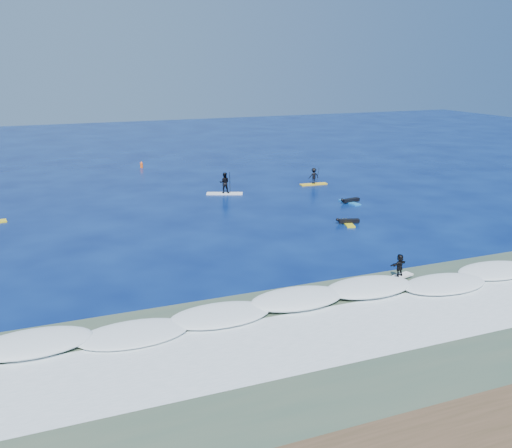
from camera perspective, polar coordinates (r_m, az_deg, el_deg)
name	(u,v)px	position (r m, az deg, el deg)	size (l,w,h in m)	color
ground	(274,241)	(37.24, 1.86, -1.68)	(160.00, 160.00, 0.00)	#030F42
shallow_water	(405,331)	(25.98, 14.65, -10.35)	(90.00, 13.00, 0.01)	#3C523F
breaking_wave	(356,297)	(28.96, 9.95, -7.24)	(40.00, 6.00, 0.30)	white
whitewater	(391,322)	(26.70, 13.37, -9.52)	(34.00, 5.00, 0.02)	silver
sup_paddler_center	(225,185)	(50.21, -3.17, 3.94)	(3.23, 1.92, 2.22)	white
sup_paddler_right	(314,177)	(54.30, 5.80, 4.68)	(2.65, 0.83, 1.83)	yellow
prone_paddler_near	(348,222)	(41.56, 9.15, 0.23)	(1.71, 2.24, 0.45)	yellow
prone_paddler_far	(350,201)	(47.75, 9.37, 2.29)	(1.81, 2.32, 0.47)	blue
wave_surfer	(399,267)	(31.32, 14.15, -4.18)	(1.90, 0.94, 1.33)	white
marker_buoy	(142,165)	(64.04, -11.38, 5.83)	(0.32, 0.32, 0.76)	#FB5716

